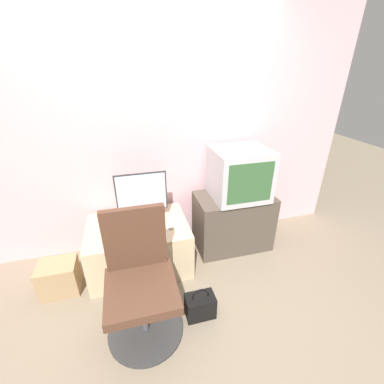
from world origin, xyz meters
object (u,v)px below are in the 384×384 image
object	(u,v)px
cardboard_box_lower	(59,277)
handbag	(200,306)
keyboard	(148,230)
crt_tv	(240,174)
office_chair	(141,286)
main_monitor	(142,197)
mouse	(171,227)

from	to	relation	value
cardboard_box_lower	handbag	world-z (taller)	cardboard_box_lower
keyboard	handbag	xyz separation A→B (m)	(0.33, -0.63, -0.39)
crt_tv	office_chair	xyz separation A→B (m)	(-1.11, -0.77, -0.48)
main_monitor	office_chair	distance (m)	0.88
crt_tv	handbag	size ratio (longest dim) A/B	1.91
crt_tv	cardboard_box_lower	size ratio (longest dim) A/B	1.71
mouse	crt_tv	bearing A→B (deg)	14.78
main_monitor	keyboard	xyz separation A→B (m)	(0.01, -0.21, -0.25)
handbag	office_chair	bearing A→B (deg)	175.21
office_chair	keyboard	bearing A→B (deg)	78.44
mouse	crt_tv	xyz separation A→B (m)	(0.77, 0.20, 0.39)
cardboard_box_lower	office_chair	bearing A→B (deg)	-37.88
handbag	crt_tv	bearing A→B (deg)	51.16
mouse	office_chair	bearing A→B (deg)	-120.83
office_chair	cardboard_box_lower	bearing A→B (deg)	142.12
main_monitor	cardboard_box_lower	size ratio (longest dim) A/B	1.53
main_monitor	handbag	bearing A→B (deg)	-67.66
mouse	office_chair	size ratio (longest dim) A/B	0.06
keyboard	main_monitor	bearing A→B (deg)	93.45
mouse	office_chair	xyz separation A→B (m)	(-0.34, -0.57, -0.09)
crt_tv	office_chair	bearing A→B (deg)	-145.10
main_monitor	office_chair	xyz separation A→B (m)	(-0.11, -0.80, -0.33)
office_chair	handbag	distance (m)	0.55
keyboard	mouse	bearing A→B (deg)	-6.56
crt_tv	office_chair	size ratio (longest dim) A/B	0.56
keyboard	handbag	bearing A→B (deg)	-62.29
main_monitor	mouse	xyz separation A→B (m)	(0.23, -0.23, -0.24)
keyboard	office_chair	world-z (taller)	office_chair
keyboard	crt_tv	distance (m)	1.08
mouse	cardboard_box_lower	distance (m)	1.11
main_monitor	keyboard	world-z (taller)	main_monitor
mouse	cardboard_box_lower	world-z (taller)	mouse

